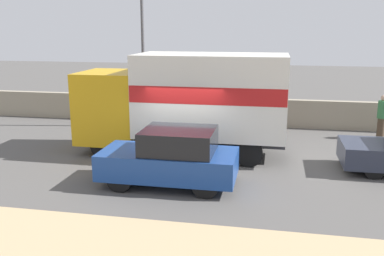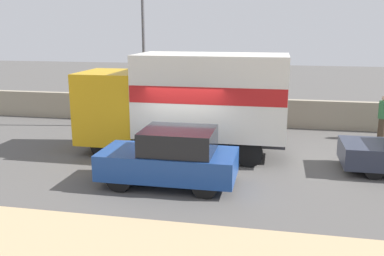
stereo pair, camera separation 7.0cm
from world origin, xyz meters
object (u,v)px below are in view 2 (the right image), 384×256
object	(u,v)px
box_truck	(189,99)
pedestrian	(383,116)
street_lamp	(144,40)
car_hatchback	(171,158)

from	to	relation	value
box_truck	pedestrian	distance (m)	8.04
street_lamp	car_hatchback	xyz separation A→B (m)	(2.92, -6.92, -3.00)
box_truck	pedestrian	size ratio (longest dim) A/B	4.07
street_lamp	pedestrian	distance (m)	10.33
box_truck	car_hatchback	size ratio (longest dim) A/B	1.88
box_truck	pedestrian	world-z (taller)	box_truck
car_hatchback	street_lamp	bearing A→B (deg)	-67.10
box_truck	car_hatchback	xyz separation A→B (m)	(0.14, -3.09, -1.15)
street_lamp	car_hatchback	world-z (taller)	street_lamp
box_truck	pedestrian	bearing A→B (deg)	-153.48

